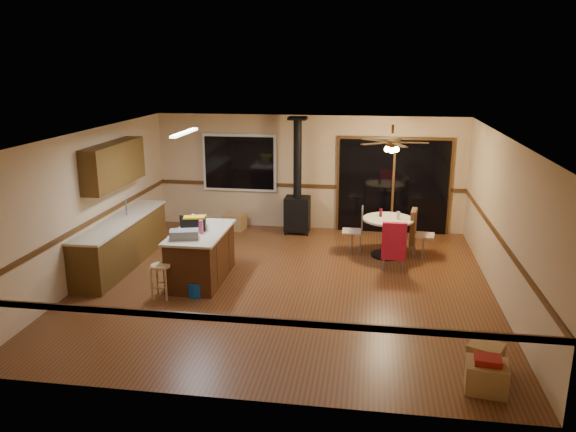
% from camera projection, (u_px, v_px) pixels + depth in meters
% --- Properties ---
extents(floor, '(7.00, 7.00, 0.00)m').
position_uv_depth(floor, '(285.00, 284.00, 9.76)').
color(floor, '#5A3119').
rests_on(floor, ground).
extents(ceiling, '(7.00, 7.00, 0.00)m').
position_uv_depth(ceiling, '(285.00, 135.00, 9.07)').
color(ceiling, silver).
rests_on(ceiling, ground).
extents(wall_back, '(7.00, 0.00, 7.00)m').
position_uv_depth(wall_back, '(309.00, 173.00, 12.75)').
color(wall_back, tan).
rests_on(wall_back, ground).
extents(wall_front, '(7.00, 0.00, 7.00)m').
position_uv_depth(wall_front, '(236.00, 294.00, 6.07)').
color(wall_front, tan).
rests_on(wall_front, ground).
extents(wall_left, '(0.00, 7.00, 7.00)m').
position_uv_depth(wall_left, '(90.00, 205.00, 9.91)').
color(wall_left, tan).
rests_on(wall_left, ground).
extents(wall_right, '(0.00, 7.00, 7.00)m').
position_uv_depth(wall_right, '(503.00, 220.00, 8.91)').
color(wall_right, tan).
rests_on(wall_right, ground).
extents(chair_rail, '(7.00, 7.00, 0.08)m').
position_uv_depth(chair_rail, '(285.00, 229.00, 9.49)').
color(chair_rail, '#472A11').
rests_on(chair_rail, ground).
extents(window, '(1.72, 0.10, 1.32)m').
position_uv_depth(window, '(239.00, 163.00, 12.88)').
color(window, black).
rests_on(window, ground).
extents(sliding_door, '(2.52, 0.10, 2.10)m').
position_uv_depth(sliding_door, '(393.00, 187.00, 12.50)').
color(sliding_door, black).
rests_on(sliding_door, ground).
extents(lower_cabinets, '(0.60, 3.00, 0.86)m').
position_uv_depth(lower_cabinets, '(122.00, 243.00, 10.58)').
color(lower_cabinets, '#503614').
rests_on(lower_cabinets, ground).
extents(countertop, '(0.64, 3.04, 0.04)m').
position_uv_depth(countertop, '(120.00, 220.00, 10.46)').
color(countertop, beige).
rests_on(countertop, lower_cabinets).
extents(upper_cabinets, '(0.35, 2.00, 0.80)m').
position_uv_depth(upper_cabinets, '(114.00, 164.00, 10.40)').
color(upper_cabinets, '#503614').
rests_on(upper_cabinets, ground).
extents(kitchen_island, '(0.88, 1.68, 0.90)m').
position_uv_depth(kitchen_island, '(201.00, 255.00, 9.85)').
color(kitchen_island, '#3E210F').
rests_on(kitchen_island, ground).
extents(wood_stove, '(0.55, 0.50, 2.52)m').
position_uv_depth(wood_stove, '(297.00, 202.00, 12.50)').
color(wood_stove, black).
rests_on(wood_stove, ground).
extents(ceiling_fan, '(0.24, 0.24, 0.55)m').
position_uv_depth(ceiling_fan, '(392.00, 145.00, 10.60)').
color(ceiling_fan, brown).
rests_on(ceiling_fan, ceiling).
extents(fluorescent_strip, '(0.10, 1.20, 0.04)m').
position_uv_depth(fluorescent_strip, '(184.00, 133.00, 9.62)').
color(fluorescent_strip, white).
rests_on(fluorescent_strip, ceiling).
extents(toolbox_grey, '(0.52, 0.38, 0.15)m').
position_uv_depth(toolbox_grey, '(184.00, 234.00, 9.30)').
color(toolbox_grey, slate).
rests_on(toolbox_grey, kitchen_island).
extents(toolbox_black, '(0.42, 0.28, 0.22)m').
position_uv_depth(toolbox_black, '(195.00, 224.00, 9.76)').
color(toolbox_black, black).
rests_on(toolbox_black, kitchen_island).
extents(toolbox_yellow_lid, '(0.40, 0.26, 0.03)m').
position_uv_depth(toolbox_yellow_lid, '(194.00, 217.00, 9.73)').
color(toolbox_yellow_lid, gold).
rests_on(toolbox_yellow_lid, toolbox_black).
extents(box_on_island, '(0.26, 0.32, 0.19)m').
position_uv_depth(box_on_island, '(200.00, 222.00, 9.95)').
color(box_on_island, '#9A7644').
rests_on(box_on_island, kitchen_island).
extents(bottle_dark, '(0.08, 0.08, 0.28)m').
position_uv_depth(bottle_dark, '(182.00, 223.00, 9.74)').
color(bottle_dark, black).
rests_on(bottle_dark, kitchen_island).
extents(bottle_pink, '(0.10, 0.10, 0.23)m').
position_uv_depth(bottle_pink, '(201.00, 227.00, 9.57)').
color(bottle_pink, '#D84C8C').
rests_on(bottle_pink, kitchen_island).
extents(bottle_white, '(0.07, 0.07, 0.17)m').
position_uv_depth(bottle_white, '(193.00, 219.00, 10.17)').
color(bottle_white, white).
rests_on(bottle_white, kitchen_island).
extents(bar_stool, '(0.41, 0.41, 0.57)m').
position_uv_depth(bar_stool, '(161.00, 281.00, 9.13)').
color(bar_stool, tan).
rests_on(bar_stool, floor).
extents(blue_bucket, '(0.35, 0.35, 0.23)m').
position_uv_depth(blue_bucket, '(196.00, 289.00, 9.25)').
color(blue_bucket, '#0B45A7').
rests_on(blue_bucket, floor).
extents(dining_table, '(1.00, 1.00, 0.78)m').
position_uv_depth(dining_table, '(388.00, 230.00, 11.04)').
color(dining_table, black).
rests_on(dining_table, ground).
extents(glass_red, '(0.08, 0.08, 0.16)m').
position_uv_depth(glass_red, '(381.00, 213.00, 11.07)').
color(glass_red, '#590C14').
rests_on(glass_red, dining_table).
extents(glass_cream, '(0.07, 0.07, 0.15)m').
position_uv_depth(glass_cream, '(398.00, 215.00, 10.88)').
color(glass_cream, beige).
rests_on(glass_cream, dining_table).
extents(chair_left, '(0.41, 0.40, 0.51)m').
position_uv_depth(chair_left, '(358.00, 225.00, 11.21)').
color(chair_left, tan).
rests_on(chair_left, ground).
extents(chair_near, '(0.44, 0.48, 0.70)m').
position_uv_depth(chair_near, '(394.00, 241.00, 10.17)').
color(chair_near, tan).
rests_on(chair_near, ground).
extents(chair_right, '(0.52, 0.48, 0.70)m').
position_uv_depth(chair_right, '(415.00, 227.00, 11.03)').
color(chair_right, tan).
rests_on(chair_right, ground).
extents(box_under_window, '(0.52, 0.44, 0.37)m').
position_uv_depth(box_under_window, '(235.00, 222.00, 12.90)').
color(box_under_window, '#9A7644').
rests_on(box_under_window, floor).
extents(box_corner_a, '(0.52, 0.45, 0.36)m').
position_uv_depth(box_corner_a, '(486.00, 377.00, 6.55)').
color(box_corner_a, '#9A7644').
rests_on(box_corner_a, floor).
extents(box_corner_b, '(0.51, 0.49, 0.33)m').
position_uv_depth(box_corner_b, '(485.00, 356.00, 7.04)').
color(box_corner_b, '#9A7644').
rests_on(box_corner_b, floor).
extents(box_small_red, '(0.33, 0.28, 0.08)m').
position_uv_depth(box_small_red, '(488.00, 360.00, 6.50)').
color(box_small_red, maroon).
rests_on(box_small_red, box_corner_a).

